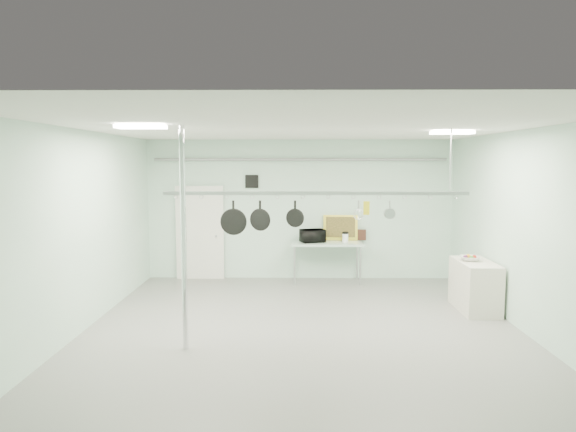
{
  "coord_description": "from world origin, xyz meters",
  "views": [
    {
      "loc": [
        -0.15,
        -7.75,
        2.68
      ],
      "look_at": [
        -0.24,
        1.0,
        1.77
      ],
      "focal_mm": 32.0,
      "sensor_mm": 36.0,
      "label": 1
    }
  ],
  "objects_px": {
    "side_cabinet": "(475,286)",
    "prep_table": "(327,245)",
    "skillet_left": "(233,218)",
    "pot_rack": "(316,191)",
    "skillet_right": "(295,214)",
    "microwave": "(313,236)",
    "chrome_pole": "(184,239)",
    "skillet_mid": "(260,216)",
    "coffee_canister": "(345,238)",
    "fruit_bowl": "(470,258)"
  },
  "relations": [
    {
      "from": "prep_table",
      "to": "skillet_right",
      "type": "xyz_separation_m",
      "value": [
        -0.72,
        -3.3,
        1.05
      ]
    },
    {
      "from": "prep_table",
      "to": "skillet_left",
      "type": "bearing_deg",
      "value": -117.23
    },
    {
      "from": "microwave",
      "to": "chrome_pole",
      "type": "bearing_deg",
      "value": 46.12
    },
    {
      "from": "pot_rack",
      "to": "skillet_right",
      "type": "xyz_separation_m",
      "value": [
        -0.32,
        0.0,
        -0.35
      ]
    },
    {
      "from": "microwave",
      "to": "skillet_left",
      "type": "distance_m",
      "value": 3.66
    },
    {
      "from": "side_cabinet",
      "to": "skillet_left",
      "type": "distance_m",
      "value": 4.59
    },
    {
      "from": "fruit_bowl",
      "to": "prep_table",
      "type": "bearing_deg",
      "value": 139.11
    },
    {
      "from": "side_cabinet",
      "to": "skillet_mid",
      "type": "xyz_separation_m",
      "value": [
        -3.83,
        -1.1,
        1.39
      ]
    },
    {
      "from": "side_cabinet",
      "to": "prep_table",
      "type": "bearing_deg",
      "value": 139.21
    },
    {
      "from": "chrome_pole",
      "to": "skillet_mid",
      "type": "distance_m",
      "value": 1.38
    },
    {
      "from": "coffee_canister",
      "to": "skillet_right",
      "type": "height_order",
      "value": "skillet_right"
    },
    {
      "from": "skillet_left",
      "to": "skillet_right",
      "type": "xyz_separation_m",
      "value": [
        0.98,
        0.0,
        0.07
      ]
    },
    {
      "from": "side_cabinet",
      "to": "skillet_mid",
      "type": "height_order",
      "value": "skillet_mid"
    },
    {
      "from": "pot_rack",
      "to": "skillet_mid",
      "type": "height_order",
      "value": "pot_rack"
    },
    {
      "from": "pot_rack",
      "to": "coffee_canister",
      "type": "bearing_deg",
      "value": 76.19
    },
    {
      "from": "fruit_bowl",
      "to": "skillet_mid",
      "type": "relative_size",
      "value": 0.73
    },
    {
      "from": "coffee_canister",
      "to": "skillet_mid",
      "type": "bearing_deg",
      "value": -117.03
    },
    {
      "from": "chrome_pole",
      "to": "pot_rack",
      "type": "height_order",
      "value": "chrome_pole"
    },
    {
      "from": "skillet_left",
      "to": "pot_rack",
      "type": "bearing_deg",
      "value": 3.0
    },
    {
      "from": "pot_rack",
      "to": "coffee_canister",
      "type": "relative_size",
      "value": 24.95
    },
    {
      "from": "prep_table",
      "to": "coffee_canister",
      "type": "distance_m",
      "value": 0.45
    },
    {
      "from": "microwave",
      "to": "fruit_bowl",
      "type": "distance_m",
      "value": 3.51
    },
    {
      "from": "chrome_pole",
      "to": "side_cabinet",
      "type": "relative_size",
      "value": 2.67
    },
    {
      "from": "microwave",
      "to": "skillet_left",
      "type": "relative_size",
      "value": 0.93
    },
    {
      "from": "microwave",
      "to": "skillet_right",
      "type": "xyz_separation_m",
      "value": [
        -0.41,
        -3.31,
        0.83
      ]
    },
    {
      "from": "skillet_left",
      "to": "skillet_mid",
      "type": "height_order",
      "value": "same"
    },
    {
      "from": "prep_table",
      "to": "skillet_right",
      "type": "distance_m",
      "value": 3.54
    },
    {
      "from": "skillet_right",
      "to": "pot_rack",
      "type": "bearing_deg",
      "value": 16.7
    },
    {
      "from": "side_cabinet",
      "to": "microwave",
      "type": "xyz_separation_m",
      "value": [
        -2.87,
        2.21,
        0.6
      ]
    },
    {
      "from": "pot_rack",
      "to": "side_cabinet",
      "type": "bearing_deg",
      "value": 20.45
    },
    {
      "from": "skillet_right",
      "to": "side_cabinet",
      "type": "bearing_deg",
      "value": 35.28
    },
    {
      "from": "skillet_right",
      "to": "skillet_left",
      "type": "bearing_deg",
      "value": -163.3
    },
    {
      "from": "skillet_left",
      "to": "skillet_mid",
      "type": "bearing_deg",
      "value": 3.0
    },
    {
      "from": "side_cabinet",
      "to": "fruit_bowl",
      "type": "distance_m",
      "value": 0.51
    },
    {
      "from": "prep_table",
      "to": "pot_rack",
      "type": "distance_m",
      "value": 3.61
    },
    {
      "from": "prep_table",
      "to": "skillet_mid",
      "type": "bearing_deg",
      "value": -111.13
    },
    {
      "from": "chrome_pole",
      "to": "skillet_mid",
      "type": "xyz_separation_m",
      "value": [
        1.02,
        0.9,
        0.24
      ]
    },
    {
      "from": "microwave",
      "to": "coffee_canister",
      "type": "height_order",
      "value": "microwave"
    },
    {
      "from": "chrome_pole",
      "to": "skillet_right",
      "type": "xyz_separation_m",
      "value": [
        1.58,
        0.9,
        0.28
      ]
    },
    {
      "from": "prep_table",
      "to": "coffee_canister",
      "type": "bearing_deg",
      "value": 1.67
    },
    {
      "from": "coffee_canister",
      "to": "fruit_bowl",
      "type": "xyz_separation_m",
      "value": [
        2.05,
        -2.14,
        -0.06
      ]
    },
    {
      "from": "coffee_canister",
      "to": "skillet_left",
      "type": "distance_m",
      "value": 4.01
    },
    {
      "from": "prep_table",
      "to": "skillet_right",
      "type": "bearing_deg",
      "value": -102.35
    },
    {
      "from": "chrome_pole",
      "to": "pot_rack",
      "type": "relative_size",
      "value": 0.67
    },
    {
      "from": "fruit_bowl",
      "to": "skillet_left",
      "type": "height_order",
      "value": "skillet_left"
    },
    {
      "from": "prep_table",
      "to": "skillet_right",
      "type": "height_order",
      "value": "skillet_right"
    },
    {
      "from": "prep_table",
      "to": "side_cabinet",
      "type": "bearing_deg",
      "value": -40.79
    },
    {
      "from": "pot_rack",
      "to": "skillet_mid",
      "type": "xyz_separation_m",
      "value": [
        -0.88,
        0.0,
        -0.39
      ]
    },
    {
      "from": "prep_table",
      "to": "microwave",
      "type": "xyz_separation_m",
      "value": [
        -0.32,
        0.01,
        0.22
      ]
    },
    {
      "from": "prep_table",
      "to": "skillet_left",
      "type": "height_order",
      "value": "skillet_left"
    }
  ]
}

